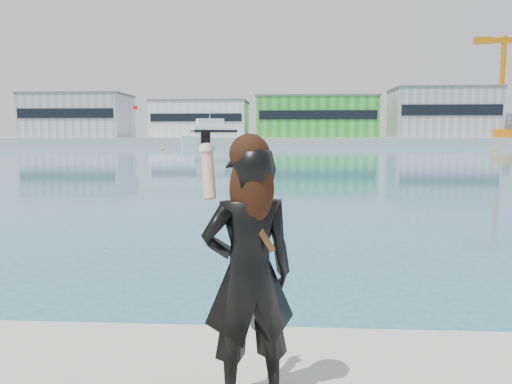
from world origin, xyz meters
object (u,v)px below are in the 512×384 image
buoy_near (495,151)px  buoy_far (163,150)px  motor_yacht (216,136)px  dock_crane (507,83)px  woman (249,267)px

buoy_near → buoy_far: bearing=-179.1°
motor_yacht → buoy_far: bearing=-119.2°
dock_crane → motor_yacht: dock_crane is taller
buoy_near → woman: (-34.39, -81.26, 1.62)m
buoy_near → woman: 88.26m
dock_crane → buoy_far: dock_crane is taller
motor_yacht → buoy_far: size_ratio=37.21×
buoy_far → woman: bearing=-75.6°
buoy_near → buoy_far: (-55.01, -0.87, 0.00)m
motor_yacht → buoy_near: size_ratio=37.21×
dock_crane → motor_yacht: (-69.29, -7.75, -12.70)m
buoy_near → motor_yacht: bearing=146.8°
motor_yacht → woman: motor_yacht is taller
motor_yacht → buoy_near: bearing=-55.2°
motor_yacht → buoy_far: 34.37m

